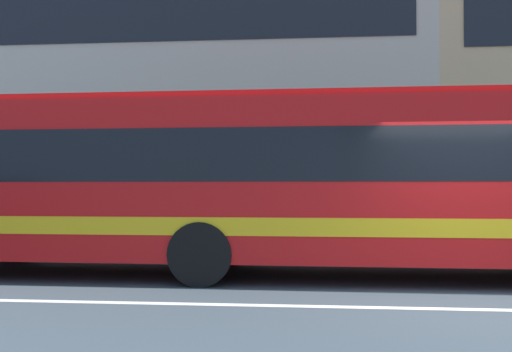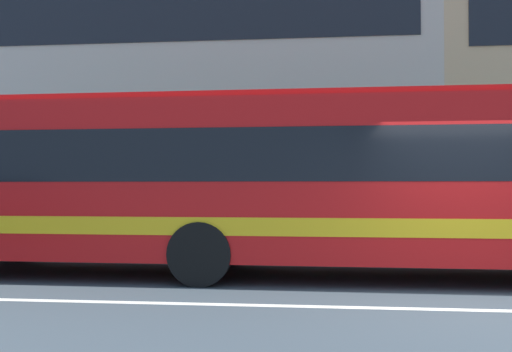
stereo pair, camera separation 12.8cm
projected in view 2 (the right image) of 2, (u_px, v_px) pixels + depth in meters
The scene contains 5 objects.
ground_plane at pixel (496, 311), 6.80m from camera, with size 160.00×160.00×0.00m, color #374149.
lane_centre_line at pixel (496, 311), 6.80m from camera, with size 60.00×0.16×0.01m, color silver.
hedge_row_far at pixel (334, 235), 13.24m from camera, with size 21.55×1.10×0.75m, color #29652A.
apartment_block_left at pixel (193, 63), 23.17m from camera, with size 18.51×8.90×13.54m.
transit_bus at pixel (258, 178), 9.62m from camera, with size 12.43×2.80×3.06m.
Camera 2 is at (-2.25, -7.11, 1.53)m, focal length 38.62 mm.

